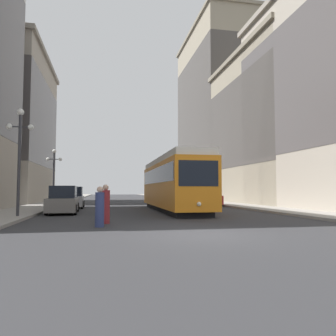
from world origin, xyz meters
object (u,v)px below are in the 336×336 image
Objects in this scene: parked_car_left_mid at (63,201)px; lamp_post_left_near at (20,146)px; streetcar at (172,183)px; lamp_post_left_far at (54,168)px; parked_car_left_near at (73,198)px; pedestrian_crossing_near at (100,208)px; parked_car_right_far at (205,197)px; transit_bus at (169,187)px; pedestrian_crossing_far at (105,205)px.

parked_car_left_mid is 5.32m from lamp_post_left_near.
lamp_post_left_far is (-9.56, 7.32, 1.44)m from streetcar.
lamp_post_left_near reaches higher than parked_car_left_mid.
pedestrian_crossing_near is at bearing -82.34° from parked_car_left_near.
lamp_post_left_near reaches higher than parked_car_right_far.
transit_bus reaches higher than pedestrian_crossing_near.
transit_bus is 2.39× the size of parked_car_left_near.
pedestrian_crossing_near is at bearing -105.14° from transit_bus.
lamp_post_left_far is (-14.17, 0.65, 2.69)m from parked_car_right_far.
lamp_post_left_far reaches higher than pedestrian_crossing_near.
pedestrian_crossing_near is (-5.18, -9.94, -1.31)m from streetcar.
parked_car_left_near is 15.38m from pedestrian_crossing_near.
pedestrian_crossing_near is (-8.49, -28.05, -1.16)m from transit_bus.
pedestrian_crossing_far is (2.72, -13.77, -0.00)m from parked_car_left_near.
lamp_post_left_near reaches higher than pedestrian_crossing_near.
transit_bus is 6.18× the size of pedestrian_crossing_far.
lamp_post_left_near is (-1.90, -3.87, 3.12)m from parked_car_left_mid.
lamp_post_left_near reaches higher than pedestrian_crossing_far.
pedestrian_crossing_far is 6.53m from lamp_post_left_near.
parked_car_right_far is 19.28m from pedestrian_crossing_near.
parked_car_left_near is 6.52m from parked_car_left_mid.
pedestrian_crossing_far is at bearing -119.73° from streetcar.
parked_car_left_mid is 2.72× the size of pedestrian_crossing_far.
streetcar is 2.86× the size of parked_car_right_far.
lamp_post_left_near is (-14.17, -11.82, 3.12)m from parked_car_right_far.
streetcar is 2.95× the size of parked_car_left_mid.
parked_car_right_far is at bearing 55.68° from streetcar.
parked_car_right_far reaches higher than pedestrian_crossing_far.
pedestrian_crossing_far is at bearing -36.24° from lamp_post_left_near.
parked_car_left_mid is at bearing -170.18° from streetcar.
streetcar is 8.03× the size of pedestrian_crossing_far.
parked_car_left_near is at bearing -104.44° from pedestrian_crossing_near.
pedestrian_crossing_far is (2.72, -7.26, -0.01)m from parked_car_left_mid.
streetcar reaches higher than pedestrian_crossing_near.
lamp_post_left_near is at bearing -117.26° from transit_bus.
pedestrian_crossing_near is (2.48, -15.17, -0.05)m from parked_car_left_near.
transit_bus is at bearing 61.03° from lamp_post_left_near.
transit_bus is 6.55× the size of pedestrian_crossing_near.
lamp_post_left_far reaches higher than parked_car_right_far.
parked_car_left_near is 3.90m from lamp_post_left_far.
lamp_post_left_near reaches higher than transit_bus.
parked_car_left_near is at bearing 88.23° from parked_car_left_mid.
transit_bus is 29.33m from pedestrian_crossing_near.
transit_bus is at bearing 58.72° from parked_car_left_mid.
streetcar reaches higher than pedestrian_crossing_far.
transit_bus is 2.17× the size of lamp_post_left_far.
streetcar is 2.83× the size of lamp_post_left_far.
streetcar is 12.13m from lamp_post_left_far.
lamp_post_left_far is at bearing -5.44° from parked_car_right_far.
lamp_post_left_far is (0.00, 12.47, -0.42)m from lamp_post_left_near.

